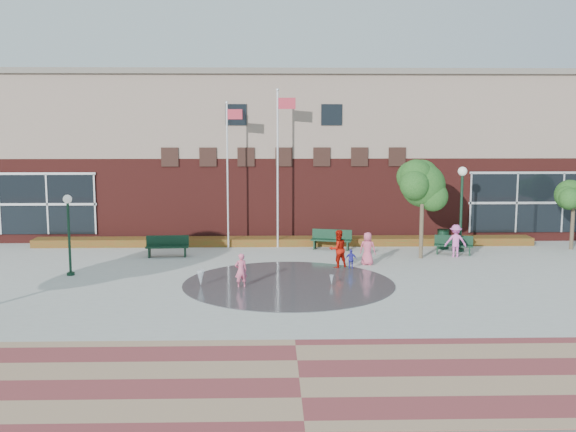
{
  "coord_description": "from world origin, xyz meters",
  "views": [
    {
      "loc": [
        -0.69,
        -23.11,
        6.32
      ],
      "look_at": [
        0.0,
        4.0,
        2.6
      ],
      "focal_mm": 42.0,
      "sensor_mm": 36.0,
      "label": 1
    }
  ],
  "objects_px": {
    "flagpole_left": "(228,167)",
    "child_splash": "(241,271)",
    "flagpole_right": "(279,160)",
    "bench_left": "(167,250)",
    "trash_can": "(443,239)"
  },
  "relations": [
    {
      "from": "flagpole_left",
      "to": "trash_can",
      "type": "distance_m",
      "value": 11.48
    },
    {
      "from": "child_splash",
      "to": "flagpole_right",
      "type": "bearing_deg",
      "value": -119.74
    },
    {
      "from": "flagpole_left",
      "to": "trash_can",
      "type": "bearing_deg",
      "value": 12.03
    },
    {
      "from": "flagpole_left",
      "to": "bench_left",
      "type": "distance_m",
      "value": 5.22
    },
    {
      "from": "trash_can",
      "to": "child_splash",
      "type": "relative_size",
      "value": 0.74
    },
    {
      "from": "flagpole_left",
      "to": "trash_can",
      "type": "relative_size",
      "value": 7.37
    },
    {
      "from": "flagpole_left",
      "to": "child_splash",
      "type": "relative_size",
      "value": 5.48
    },
    {
      "from": "flagpole_right",
      "to": "bench_left",
      "type": "height_order",
      "value": "flagpole_right"
    },
    {
      "from": "flagpole_left",
      "to": "child_splash",
      "type": "bearing_deg",
      "value": -68.94
    },
    {
      "from": "flagpole_left",
      "to": "flagpole_right",
      "type": "distance_m",
      "value": 2.57
    },
    {
      "from": "bench_left",
      "to": "child_splash",
      "type": "height_order",
      "value": "child_splash"
    },
    {
      "from": "flagpole_right",
      "to": "trash_can",
      "type": "height_order",
      "value": "flagpole_right"
    },
    {
      "from": "flagpole_right",
      "to": "child_splash",
      "type": "height_order",
      "value": "flagpole_right"
    },
    {
      "from": "trash_can",
      "to": "bench_left",
      "type": "bearing_deg",
      "value": -172.78
    },
    {
      "from": "trash_can",
      "to": "flagpole_left",
      "type": "bearing_deg",
      "value": 177.63
    }
  ]
}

